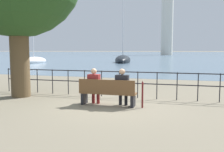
{
  "coord_description": "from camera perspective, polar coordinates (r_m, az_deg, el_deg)",
  "views": [
    {
      "loc": [
        2.44,
        -8.0,
        1.87
      ],
      "look_at": [
        0.0,
        0.5,
        0.95
      ],
      "focal_mm": 40.0,
      "sensor_mm": 36.0,
      "label": 1
    }
  ],
  "objects": [
    {
      "name": "sailboat_1",
      "position": [
        39.18,
        2.5,
        3.71
      ],
      "size": [
        3.87,
        8.82,
        13.2
      ],
      "rotation": [
        0.0,
        0.0,
        0.18
      ],
      "color": "black",
      "rests_on": "ground_plane"
    },
    {
      "name": "promenade_railing",
      "position": [
        9.92,
        1.67,
        -0.89
      ],
      "size": [
        10.45,
        0.04,
        1.05
      ],
      "color": "black",
      "rests_on": "ground_plane"
    },
    {
      "name": "seated_person_left",
      "position": [
        8.61,
        -4.08,
        -2.0
      ],
      "size": [
        0.4,
        0.35,
        1.25
      ],
      "color": "maroon",
      "rests_on": "ground_plane"
    },
    {
      "name": "closed_umbrella",
      "position": [
        8.15,
        6.98,
        -3.8
      ],
      "size": [
        0.09,
        0.09,
        0.9
      ],
      "color": "maroon",
      "rests_on": "ground_plane"
    },
    {
      "name": "seated_person_right",
      "position": [
        8.32,
        2.36,
        -2.23
      ],
      "size": [
        0.44,
        0.35,
        1.26
      ],
      "color": "black",
      "rests_on": "ground_plane"
    },
    {
      "name": "sailboat_0",
      "position": [
        38.9,
        -17.45,
        3.33
      ],
      "size": [
        2.79,
        5.33,
        8.24
      ],
      "rotation": [
        0.0,
        0.0,
        -0.11
      ],
      "color": "white",
      "rests_on": "ground_plane"
    },
    {
      "name": "ground_plane",
      "position": [
        8.57,
        -0.93,
        -6.69
      ],
      "size": [
        1000.0,
        1000.0,
        0.0
      ],
      "primitive_type": "plane",
      "color": "#7A705B"
    },
    {
      "name": "harbor_water",
      "position": [
        166.23,
        15.24,
        5.06
      ],
      "size": [
        600.0,
        300.0,
        0.01
      ],
      "color": "slate",
      "rests_on": "ground_plane"
    },
    {
      "name": "harbor_lighthouse",
      "position": [
        100.77,
        12.49,
        11.67
      ],
      "size": [
        4.55,
        4.55,
        26.27
      ],
      "color": "silver",
      "rests_on": "ground_plane"
    },
    {
      "name": "park_bench",
      "position": [
        8.42,
        -1.06,
        -3.87
      ],
      "size": [
        1.93,
        0.45,
        0.9
      ],
      "color": "brown",
      "rests_on": "ground_plane"
    }
  ]
}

